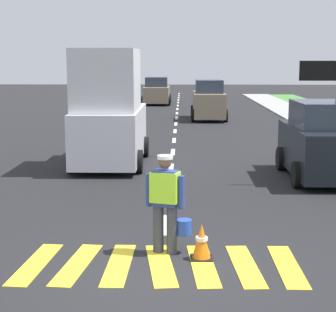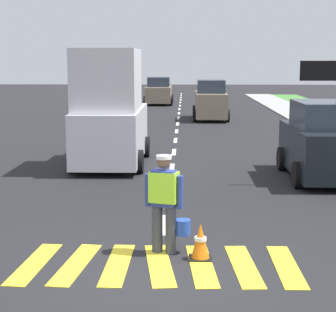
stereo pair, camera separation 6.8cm
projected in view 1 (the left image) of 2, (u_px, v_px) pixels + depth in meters
The scene contains 10 objects.
ground_plane at pixel (176, 123), 29.23m from camera, with size 96.00×96.00×0.00m, color black.
crosswalk_stripes at pixel (161, 265), 9.00m from camera, with size 4.43×1.93×0.01m.
lane_center_line at pixel (177, 116), 33.37m from camera, with size 0.14×46.40×0.01m.
road_worker at pixel (167, 199), 9.42m from camera, with size 0.77×0.40×1.67m.
lane_direction_sign at pixel (328, 92), 14.36m from camera, with size 1.16×0.11×3.20m.
traffic_cone_near at pixel (202, 242), 9.23m from camera, with size 0.36×0.36×0.60m.
delivery_truck at pixel (110, 113), 17.32m from camera, with size 2.16×4.60×3.54m.
car_parked_curbside at pixel (324, 143), 15.46m from camera, with size 2.09×3.92×2.12m.
car_oncoming_third at pixel (157, 92), 41.96m from camera, with size 2.07×4.20×2.00m.
car_outgoing_far at pixel (209, 101), 31.05m from camera, with size 1.91×4.19×2.18m.
Camera 1 is at (0.33, -8.11, 3.21)m, focal length 60.71 mm.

